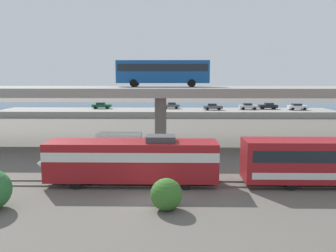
{
  "coord_description": "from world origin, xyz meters",
  "views": [
    {
      "loc": [
        1.74,
        -23.78,
        9.03
      ],
      "look_at": [
        1.01,
        17.15,
        3.07
      ],
      "focal_mm": 36.62,
      "sensor_mm": 36.0,
      "label": 1
    }
  ],
  "objects": [
    {
      "name": "parked_car_5",
      "position": [
        29.95,
        54.8,
        2.14
      ],
      "size": [
        4.32,
        1.95,
        1.5
      ],
      "color": "silver",
      "rests_on": "pier_parking_lot"
    },
    {
      "name": "highway_overpass",
      "position": [
        0.0,
        20.0,
        6.97
      ],
      "size": [
        96.0,
        10.91,
        7.65
      ],
      "color": "gray",
      "rests_on": "ground_plane"
    },
    {
      "name": "harbor_water",
      "position": [
        0.0,
        78.0,
        0.0
      ],
      "size": [
        140.0,
        36.0,
        0.01
      ],
      "primitive_type": "cube",
      "color": "navy",
      "rests_on": "ground_plane"
    },
    {
      "name": "shrub_right",
      "position": [
        1.23,
        -1.5,
        1.09
      ],
      "size": [
        2.19,
        2.19,
        2.19
      ],
      "primitive_type": "sphere",
      "color": "#366927",
      "rests_on": "ground_plane"
    },
    {
      "name": "pier_parking_lot",
      "position": [
        0.0,
        55.0,
        0.69
      ],
      "size": [
        75.99,
        10.67,
        1.37
      ],
      "primitive_type": "cube",
      "color": "gray",
      "rests_on": "ground_plane"
    },
    {
      "name": "rail_strip_far",
      "position": [
        0.0,
        4.71,
        0.06
      ],
      "size": [
        110.0,
        0.12,
        0.12
      ],
      "primitive_type": "cube",
      "color": "#59544C",
      "rests_on": "ground_plane"
    },
    {
      "name": "service_truck_west",
      "position": [
        -3.17,
        11.82,
        1.64
      ],
      "size": [
        6.8,
        2.46,
        3.04
      ],
      "color": "silver",
      "rests_on": "ground_plane"
    },
    {
      "name": "parked_car_4",
      "position": [
        23.8,
        56.71,
        2.14
      ],
      "size": [
        4.25,
        1.93,
        1.5
      ],
      "rotation": [
        0.0,
        0.0,
        3.14
      ],
      "color": "black",
      "rests_on": "pier_parking_lot"
    },
    {
      "name": "parked_car_3",
      "position": [
        10.59,
        54.39,
        2.14
      ],
      "size": [
        4.29,
        1.82,
        1.5
      ],
      "color": "#515459",
      "rests_on": "pier_parking_lot"
    },
    {
      "name": "rail_strip_near",
      "position": [
        0.0,
        3.29,
        0.06
      ],
      "size": [
        110.0,
        0.12,
        0.12
      ],
      "primitive_type": "cube",
      "color": "#59544C",
      "rests_on": "ground_plane"
    },
    {
      "name": "train_locomotive",
      "position": [
        -2.46,
        4.0,
        2.19
      ],
      "size": [
        15.14,
        3.04,
        4.18
      ],
      "rotation": [
        0.0,
        0.0,
        3.14
      ],
      "color": "maroon",
      "rests_on": "ground_plane"
    },
    {
      "name": "transit_bus_on_overpass",
      "position": [
        0.25,
        21.5,
        9.71
      ],
      "size": [
        12.0,
        2.68,
        3.4
      ],
      "rotation": [
        0.0,
        0.0,
        3.14
      ],
      "color": "#14478C",
      "rests_on": "highway_overpass"
    },
    {
      "name": "parked_car_1",
      "position": [
        -15.55,
        57.23,
        2.14
      ],
      "size": [
        4.44,
        1.84,
        1.5
      ],
      "color": "#0C4C26",
      "rests_on": "pier_parking_lot"
    },
    {
      "name": "parked_car_0",
      "position": [
        1.07,
        57.52,
        2.14
      ],
      "size": [
        4.02,
        1.84,
        1.5
      ],
      "rotation": [
        0.0,
        0.0,
        3.14
      ],
      "color": "#515459",
      "rests_on": "pier_parking_lot"
    },
    {
      "name": "parked_car_2",
      "position": [
        18.9,
        55.65,
        2.14
      ],
      "size": [
        4.2,
        1.96,
        1.5
      ],
      "color": "#B7B7BC",
      "rests_on": "pier_parking_lot"
    },
    {
      "name": "ground_plane",
      "position": [
        0.0,
        0.0,
        0.0
      ],
      "size": [
        260.0,
        260.0,
        0.0
      ],
      "primitive_type": "plane",
      "color": "#605B54"
    }
  ]
}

